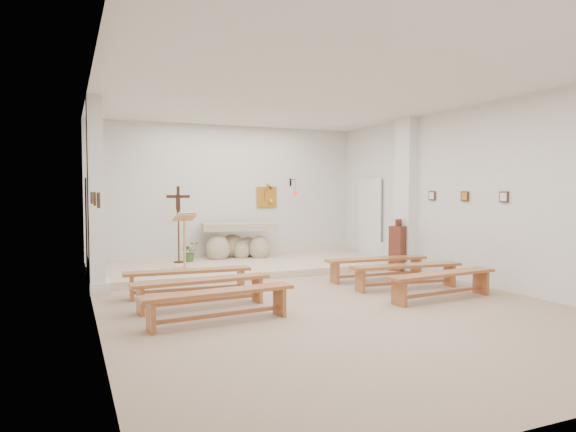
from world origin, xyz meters
name	(u,v)px	position (x,y,z in m)	size (l,w,h in m)	color
ground	(313,298)	(0.00, 0.00, 0.00)	(7.00, 10.00, 0.00)	tan
wall_left	(94,197)	(-3.49, 0.00, 1.75)	(0.02, 10.00, 3.50)	silver
wall_right	(473,195)	(3.49, 0.00, 1.75)	(0.02, 10.00, 3.50)	silver
wall_back	(228,193)	(0.00, 4.99, 1.75)	(7.00, 0.02, 3.50)	silver
ceiling	(314,92)	(0.00, 0.00, 3.49)	(7.00, 10.00, 0.02)	silver
sanctuary_platform	(247,266)	(0.00, 3.50, 0.07)	(6.98, 3.00, 0.15)	beige
pilaster_left	(96,195)	(-3.37, 2.00, 1.75)	(0.26, 0.55, 3.50)	white
pilaster_right	(406,194)	(3.37, 2.00, 1.75)	(0.26, 0.55, 3.50)	white
gold_wall_relief	(267,197)	(1.05, 4.96, 1.65)	(0.55, 0.04, 0.55)	gold
sanctuary_lamp	(295,191)	(1.75, 4.71, 1.81)	(0.11, 0.36, 0.44)	black
station_frame_left_front	(98,200)	(-3.47, -0.80, 1.72)	(0.03, 0.20, 0.20)	#3F271B
station_frame_left_mid	(95,199)	(-3.47, 0.20, 1.72)	(0.03, 0.20, 0.20)	#3F271B
station_frame_left_rear	(92,198)	(-3.47, 1.20, 1.72)	(0.03, 0.20, 0.20)	#3F271B
station_frame_right_front	(504,197)	(3.47, -0.80, 1.72)	(0.03, 0.20, 0.20)	#3F271B
station_frame_right_mid	(465,196)	(3.47, 0.20, 1.72)	(0.03, 0.20, 0.20)	#3F271B
station_frame_right_rear	(432,196)	(3.47, 1.20, 1.72)	(0.03, 0.20, 0.20)	#3F271B
radiator_left	(92,272)	(-3.43, 2.70, 0.27)	(0.10, 0.85, 0.52)	silver
radiator_right	(390,254)	(3.43, 2.70, 0.27)	(0.10, 0.85, 0.52)	silver
altar	(238,243)	(0.07, 4.40, 0.51)	(1.92, 0.99, 0.95)	#C0B392
lectern	(185,241)	(-1.58, 2.92, 0.76)	(0.49, 0.44, 1.24)	tan
crucifix_stand	(178,219)	(-1.47, 4.11, 1.18)	(0.52, 0.23, 1.78)	#391C12
potted_plant	(190,252)	(-1.20, 4.20, 0.38)	(0.41, 0.36, 0.46)	#366026
donation_pedestal	(398,248)	(3.10, 1.90, 0.52)	(0.41, 0.41, 1.18)	maroon
bench_left_front	(188,276)	(-1.93, 1.00, 0.35)	(2.20, 0.48, 0.46)	#AB5D31
bench_right_front	(377,263)	(1.93, 1.00, 0.35)	(2.20, 0.46, 0.46)	#AB5D31
bench_left_second	(202,286)	(-1.93, 0.01, 0.35)	(2.21, 0.50, 0.46)	#AB5D31
bench_right_second	(406,271)	(1.93, 0.01, 0.35)	(2.21, 0.56, 0.46)	#AB5D31
bench_left_third	(219,299)	(-1.93, -0.99, 0.35)	(2.21, 0.55, 0.46)	#AB5D31
bench_right_third	(442,279)	(1.93, -0.99, 0.35)	(2.21, 0.57, 0.46)	#AB5D31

